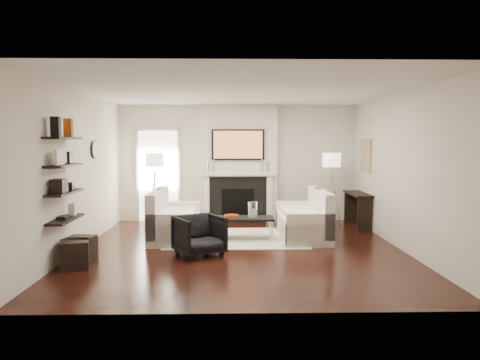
{
  "coord_description": "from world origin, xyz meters",
  "views": [
    {
      "loc": [
        -0.18,
        -7.9,
        1.85
      ],
      "look_at": [
        0.0,
        0.6,
        1.15
      ],
      "focal_mm": 35.0,
      "sensor_mm": 36.0,
      "label": 1
    }
  ],
  "objects_px": {
    "lamp_right_shade": "(332,160)",
    "ottoman_near": "(81,250)",
    "loveseat_right_base": "(303,227)",
    "coffee_table": "(245,218)",
    "armchair": "(199,233)",
    "lamp_left_shade": "(155,160)",
    "loveseat_left_base": "(176,227)"
  },
  "relations": [
    {
      "from": "coffee_table",
      "to": "lamp_right_shade",
      "type": "height_order",
      "value": "lamp_right_shade"
    },
    {
      "from": "coffee_table",
      "to": "armchair",
      "type": "bearing_deg",
      "value": -122.29
    },
    {
      "from": "loveseat_left_base",
      "to": "armchair",
      "type": "distance_m",
      "value": 1.47
    },
    {
      "from": "lamp_left_shade",
      "to": "ottoman_near",
      "type": "xyz_separation_m",
      "value": [
        -0.62,
        -3.29,
        -1.25
      ]
    },
    {
      "from": "loveseat_right_base",
      "to": "lamp_left_shade",
      "type": "xyz_separation_m",
      "value": [
        -3.07,
        1.5,
        1.24
      ]
    },
    {
      "from": "lamp_left_shade",
      "to": "ottoman_near",
      "type": "distance_m",
      "value": 3.57
    },
    {
      "from": "armchair",
      "to": "lamp_left_shade",
      "type": "xyz_separation_m",
      "value": [
        -1.17,
        2.85,
        1.09
      ]
    },
    {
      "from": "loveseat_left_base",
      "to": "lamp_left_shade",
      "type": "xyz_separation_m",
      "value": [
        -0.62,
        1.49,
        1.24
      ]
    },
    {
      "from": "lamp_left_shade",
      "to": "lamp_right_shade",
      "type": "relative_size",
      "value": 1.0
    },
    {
      "from": "loveseat_left_base",
      "to": "lamp_left_shade",
      "type": "relative_size",
      "value": 4.5
    },
    {
      "from": "ottoman_near",
      "to": "loveseat_right_base",
      "type": "bearing_deg",
      "value": 25.88
    },
    {
      "from": "loveseat_left_base",
      "to": "loveseat_right_base",
      "type": "height_order",
      "value": "same"
    },
    {
      "from": "lamp_left_shade",
      "to": "coffee_table",
      "type": "bearing_deg",
      "value": -39.76
    },
    {
      "from": "lamp_right_shade",
      "to": "loveseat_left_base",
      "type": "bearing_deg",
      "value": -157.96
    },
    {
      "from": "loveseat_left_base",
      "to": "lamp_left_shade",
      "type": "distance_m",
      "value": 2.04
    },
    {
      "from": "loveseat_left_base",
      "to": "lamp_right_shade",
      "type": "height_order",
      "value": "lamp_right_shade"
    },
    {
      "from": "lamp_left_shade",
      "to": "ottoman_near",
      "type": "relative_size",
      "value": 1.0
    },
    {
      "from": "loveseat_left_base",
      "to": "armchair",
      "type": "bearing_deg",
      "value": -68.23
    },
    {
      "from": "loveseat_left_base",
      "to": "lamp_left_shade",
      "type": "bearing_deg",
      "value": 112.64
    },
    {
      "from": "loveseat_right_base",
      "to": "lamp_right_shade",
      "type": "xyz_separation_m",
      "value": [
        0.83,
        1.33,
        1.24
      ]
    },
    {
      "from": "coffee_table",
      "to": "lamp_left_shade",
      "type": "relative_size",
      "value": 2.75
    },
    {
      "from": "coffee_table",
      "to": "lamp_right_shade",
      "type": "bearing_deg",
      "value": 36.56
    },
    {
      "from": "coffee_table",
      "to": "armchair",
      "type": "distance_m",
      "value": 1.46
    },
    {
      "from": "armchair",
      "to": "loveseat_left_base",
      "type": "bearing_deg",
      "value": 82.49
    },
    {
      "from": "lamp_right_shade",
      "to": "ottoman_near",
      "type": "bearing_deg",
      "value": -145.39
    },
    {
      "from": "coffee_table",
      "to": "ottoman_near",
      "type": "distance_m",
      "value": 3.07
    },
    {
      "from": "loveseat_left_base",
      "to": "coffee_table",
      "type": "bearing_deg",
      "value": -5.34
    },
    {
      "from": "lamp_left_shade",
      "to": "lamp_right_shade",
      "type": "height_order",
      "value": "same"
    },
    {
      "from": "lamp_right_shade",
      "to": "lamp_left_shade",
      "type": "bearing_deg",
      "value": 177.53
    },
    {
      "from": "loveseat_right_base",
      "to": "lamp_left_shade",
      "type": "distance_m",
      "value": 3.63
    },
    {
      "from": "armchair",
      "to": "lamp_right_shade",
      "type": "relative_size",
      "value": 1.79
    },
    {
      "from": "loveseat_right_base",
      "to": "lamp_right_shade",
      "type": "distance_m",
      "value": 2.0
    }
  ]
}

